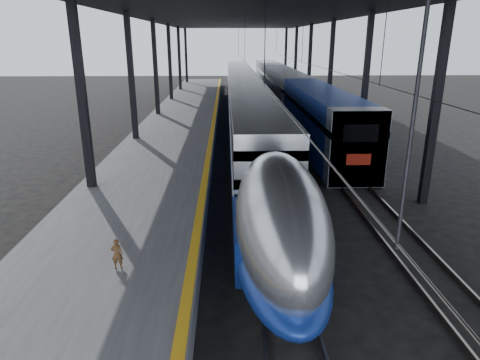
{
  "coord_description": "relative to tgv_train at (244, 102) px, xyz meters",
  "views": [
    {
      "loc": [
        0.38,
        -13.64,
        7.36
      ],
      "look_at": [
        0.89,
        2.61,
        2.0
      ],
      "focal_mm": 32.0,
      "sensor_mm": 36.0,
      "label": 1
    }
  ],
  "objects": [
    {
      "name": "second_train",
      "position": [
        5.0,
        8.31,
        0.15
      ],
      "size": [
        2.96,
        56.05,
        4.07
      ],
      "color": "navy",
      "rests_on": "ground"
    },
    {
      "name": "platform",
      "position": [
        -5.5,
        -5.95,
        -1.42
      ],
      "size": [
        6.0,
        80.0,
        1.0
      ],
      "primitive_type": "cube",
      "color": "#4C4C4F",
      "rests_on": "ground"
    },
    {
      "name": "child",
      "position": [
        -4.83,
        -28.43,
        -0.45
      ],
      "size": [
        0.35,
        0.24,
        0.93
      ],
      "primitive_type": "imported",
      "rotation": [
        0.0,
        0.0,
        3.19
      ],
      "color": "#53371B",
      "rests_on": "platform"
    },
    {
      "name": "yellow_strip",
      "position": [
        -2.7,
        -5.95,
        -0.91
      ],
      "size": [
        0.3,
        80.0,
        0.01
      ],
      "primitive_type": "cube",
      "color": "gold",
      "rests_on": "platform"
    },
    {
      "name": "canopy",
      "position": [
        -0.1,
        -5.95,
        7.2
      ],
      "size": [
        18.0,
        75.0,
        9.47
      ],
      "color": "black",
      "rests_on": "ground"
    },
    {
      "name": "rails",
      "position": [
        2.5,
        -5.95,
        -1.84
      ],
      "size": [
        6.52,
        80.0,
        0.16
      ],
      "color": "slate",
      "rests_on": "ground"
    },
    {
      "name": "tgv_train",
      "position": [
        0.0,
        0.0,
        0.0
      ],
      "size": [
        2.86,
        65.2,
        4.1
      ],
      "color": "silver",
      "rests_on": "ground"
    },
    {
      "name": "ground",
      "position": [
        -2.0,
        -25.95,
        -1.92
      ],
      "size": [
        160.0,
        160.0,
        0.0
      ],
      "primitive_type": "plane",
      "color": "black",
      "rests_on": "ground"
    }
  ]
}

